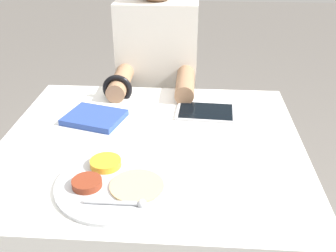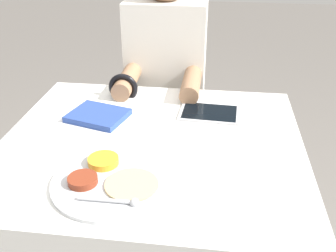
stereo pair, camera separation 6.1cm
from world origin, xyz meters
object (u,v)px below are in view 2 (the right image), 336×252
at_px(red_notebook, 98,116).
at_px(tablet_device, 210,113).
at_px(thali_tray, 111,180).
at_px(person_diner, 166,109).

xyz_separation_m(red_notebook, tablet_device, (0.37, 0.08, -0.00)).
height_order(thali_tray, red_notebook, thali_tray).
xyz_separation_m(thali_tray, tablet_device, (0.24, 0.42, -0.00)).
bearing_deg(red_notebook, tablet_device, 11.86).
bearing_deg(red_notebook, thali_tray, -68.75).
relative_size(thali_tray, red_notebook, 1.44).
distance_m(red_notebook, tablet_device, 0.38).
xyz_separation_m(red_notebook, person_diner, (0.17, 0.45, -0.19)).
bearing_deg(tablet_device, red_notebook, -168.14).
xyz_separation_m(tablet_device, person_diner, (-0.20, 0.37, -0.18)).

